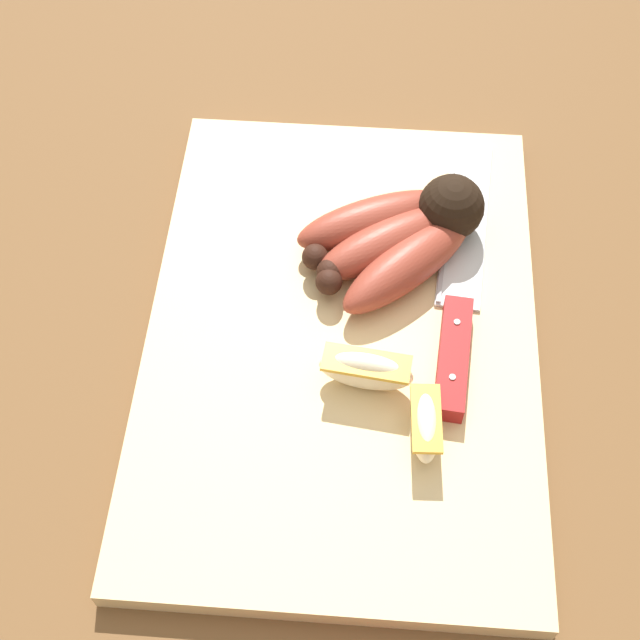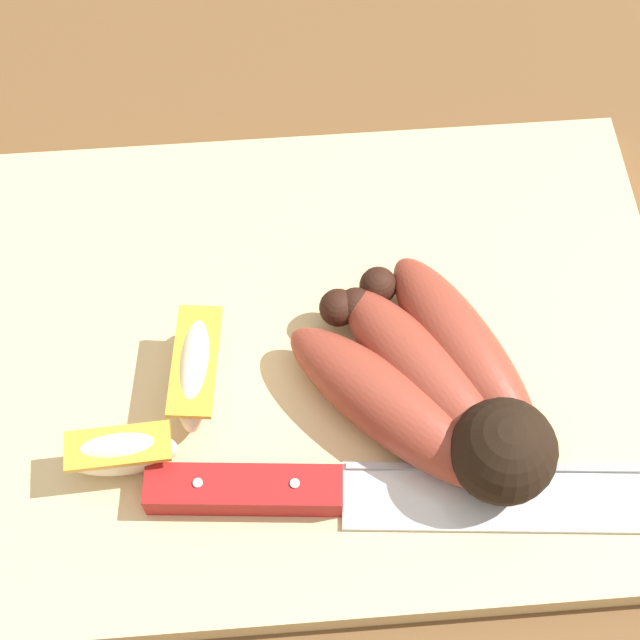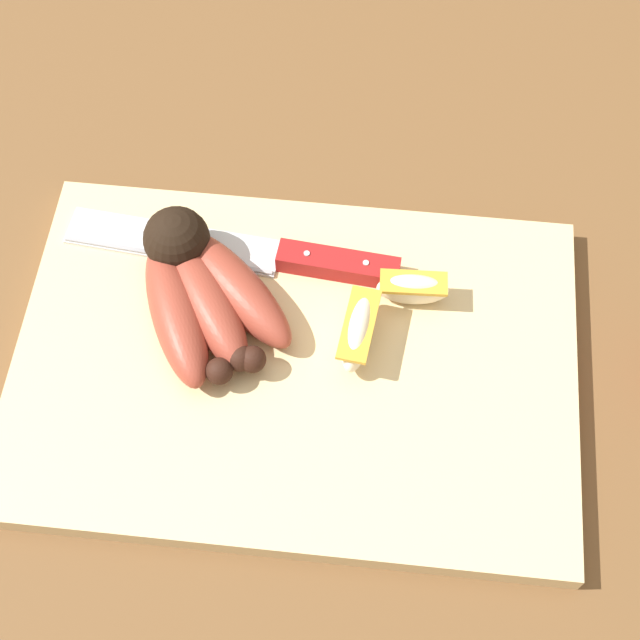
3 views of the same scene
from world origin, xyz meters
TOP-DOWN VIEW (x-y plane):
  - ground_plane at (0.00, 0.00)m, footprint 6.00×6.00m
  - cutting_board at (0.00, -0.01)m, footprint 0.44×0.30m
  - banana_bunch at (0.08, -0.05)m, footprint 0.15×0.16m
  - chefs_knife at (0.02, -0.10)m, footprint 0.28×0.05m
  - apple_wedge_near at (-0.09, -0.08)m, footprint 0.06×0.02m
  - apple_wedge_middle at (-0.05, -0.03)m, footprint 0.03×0.07m

SIDE VIEW (x-z plane):
  - ground_plane at x=0.00m, z-range 0.00..0.00m
  - cutting_board at x=0.00m, z-range 0.00..0.02m
  - chefs_knife at x=0.02m, z-range 0.02..0.04m
  - apple_wedge_near at x=-0.09m, z-range 0.02..0.05m
  - apple_wedge_middle at x=-0.05m, z-range 0.02..0.06m
  - banana_bunch at x=0.08m, z-range 0.01..0.07m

